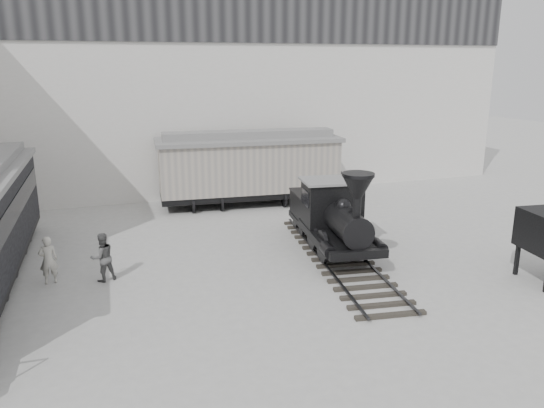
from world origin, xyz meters
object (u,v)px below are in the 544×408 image
object	(u,v)px
locomotive	(334,220)
visitor_a	(48,260)
visitor_b	(103,257)
boxcar	(249,166)

from	to	relation	value
locomotive	visitor_a	bearing A→B (deg)	-174.24
locomotive	visitor_a	size ratio (longest dim) A/B	6.20
visitor_a	visitor_b	size ratio (longest dim) A/B	0.98
boxcar	visitor_a	bearing A→B (deg)	-135.14
boxcar	visitor_b	size ratio (longest dim) A/B	5.68
locomotive	visitor_b	size ratio (longest dim) A/B	6.07
boxcar	visitor_b	xyz separation A→B (m)	(-7.37, -7.93, -1.15)
visitor_b	boxcar	bearing A→B (deg)	-152.81
locomotive	boxcar	xyz separation A→B (m)	(-1.03, 7.91, 0.69)
visitor_b	visitor_a	bearing A→B (deg)	-31.23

